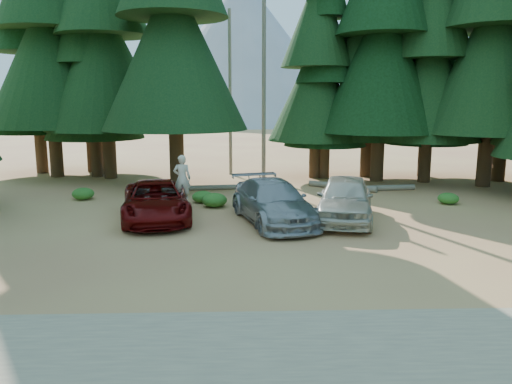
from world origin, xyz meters
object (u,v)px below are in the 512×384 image
(red_pickup, at_px, (156,201))
(log_left, at_px, (202,188))
(log_mid, at_px, (342,186))
(frisbee_player, at_px, (182,178))
(silver_minivan_right, at_px, (345,199))
(log_right, at_px, (373,188))
(silver_minivan_center, at_px, (273,202))

(red_pickup, xyz_separation_m, log_left, (1.30, 6.44, -0.63))
(red_pickup, relative_size, log_mid, 1.44)
(red_pickup, relative_size, frisbee_player, 2.89)
(silver_minivan_right, height_order, log_right, silver_minivan_right)
(silver_minivan_center, relative_size, silver_minivan_right, 1.08)
(silver_minivan_center, relative_size, frisbee_player, 2.94)
(red_pickup, bearing_deg, log_left, 68.40)
(log_right, bearing_deg, frisbee_player, -157.00)
(log_left, height_order, log_mid, log_mid)
(log_right, bearing_deg, silver_minivan_center, -138.78)
(silver_minivan_center, bearing_deg, log_right, 34.36)
(frisbee_player, distance_m, log_right, 10.78)
(silver_minivan_right, bearing_deg, log_left, 144.92)
(frisbee_player, relative_size, log_left, 0.52)
(log_left, xyz_separation_m, log_mid, (7.39, 0.00, 0.03))
(log_left, bearing_deg, log_right, -10.01)
(log_left, bearing_deg, red_pickup, -107.84)
(silver_minivan_center, distance_m, silver_minivan_right, 2.82)
(log_mid, bearing_deg, log_left, -145.76)
(red_pickup, xyz_separation_m, silver_minivan_right, (7.39, -0.39, 0.12))
(silver_minivan_right, xyz_separation_m, log_left, (-6.08, 6.83, -0.75))
(log_mid, xyz_separation_m, log_right, (1.48, -0.56, -0.01))
(log_right, bearing_deg, silver_minivan_right, -121.86)
(frisbee_player, xyz_separation_m, log_right, (9.17, 5.49, -1.44))
(silver_minivan_center, distance_m, log_right, 8.58)
(frisbee_player, height_order, log_mid, frisbee_player)
(silver_minivan_center, height_order, silver_minivan_right, silver_minivan_right)
(silver_minivan_center, height_order, log_mid, silver_minivan_center)
(red_pickup, distance_m, silver_minivan_right, 7.40)
(frisbee_player, relative_size, log_mid, 0.50)
(silver_minivan_right, height_order, log_mid, silver_minivan_right)
(frisbee_player, bearing_deg, red_pickup, 19.87)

